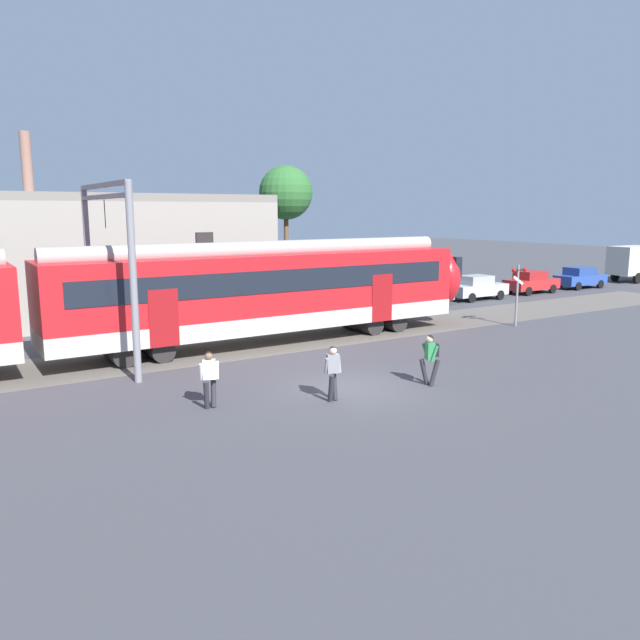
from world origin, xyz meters
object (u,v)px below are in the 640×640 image
commuter_train (49,307)px  parked_car_red (531,282)px  parked_car_silver (477,287)px  parked_car_grey (420,293)px  pedestrian_white (209,374)px  pedestrian_grey (333,368)px  parked_car_blue (580,278)px  crossing_signal (518,285)px  pedestrian_green (430,355)px  box_truck (637,262)px

commuter_train → parked_car_red: (31.24, 4.85, -1.47)m
parked_car_silver → parked_car_grey: bearing=-180.0°
commuter_train → pedestrian_white: size_ratio=22.83×
pedestrian_grey → parked_car_grey: 19.59m
pedestrian_white → pedestrian_grey: (3.33, -1.29, 0.00)m
pedestrian_white → parked_car_silver: pedestrian_white is taller
parked_car_silver → parked_car_red: size_ratio=1.00×
parked_car_blue → crossing_signal: size_ratio=1.35×
parked_car_red → parked_car_blue: same height
parked_car_blue → crossing_signal: (-15.95, -7.81, 1.23)m
parked_car_blue → commuter_train: bearing=-172.5°
parked_car_red → commuter_train: bearing=-171.2°
parked_car_silver → parked_car_blue: bearing=1.1°
pedestrian_grey → parked_car_silver: bearing=33.6°
commuter_train → pedestrian_white: commuter_train is taller
pedestrian_white → commuter_train: bearing=113.3°
parked_car_grey → parked_car_silver: size_ratio=1.01×
pedestrian_grey → pedestrian_green: bearing=-4.7°
pedestrian_green → parked_car_blue: bearing=26.8°
pedestrian_green → box_truck: (34.24, 13.82, 0.58)m
commuter_train → crossing_signal: commuter_train is taller
parked_car_blue → box_truck: (7.64, 0.38, 0.79)m
pedestrian_green → box_truck: bearing=22.0°
pedestrian_white → pedestrian_grey: 3.58m
pedestrian_grey → parked_car_red: (24.88, 13.16, -0.21)m
pedestrian_white → parked_car_blue: (33.50, 11.85, -0.21)m
box_truck → parked_car_red: bearing=-178.4°
crossing_signal → pedestrian_green: bearing=-152.2°
commuter_train → parked_car_silver: size_ratio=9.46×
commuter_train → crossing_signal: 20.80m
commuter_train → box_truck: (44.17, 5.21, -0.68)m
pedestrian_green → parked_car_silver: pedestrian_green is taller
crossing_signal → parked_car_grey: bearing=86.3°
pedestrian_white → crossing_signal: crossing_signal is taller
crossing_signal → parked_car_red: bearing=36.3°
pedestrian_grey → parked_car_grey: size_ratio=0.41×
crossing_signal → parked_car_blue: bearing=26.1°
parked_car_grey → parked_car_blue: size_ratio=1.00×
crossing_signal → pedestrian_grey: bearing=-159.5°
box_truck → crossing_signal: bearing=-160.8°
pedestrian_grey → parked_car_red: pedestrian_grey is taller
parked_car_silver → crossing_signal: (-5.21, -7.60, 1.23)m
parked_car_red → pedestrian_grey: bearing=-152.1°
pedestrian_grey → parked_car_red: size_ratio=0.42×
box_truck → parked_car_blue: bearing=-177.1°
pedestrian_green → parked_car_red: 25.20m
commuter_train → parked_car_blue: (36.53, 4.83, -1.47)m
commuter_train → box_truck: bearing=6.7°
parked_car_blue → crossing_signal: 17.80m
parked_car_red → parked_car_blue: size_ratio=0.99×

